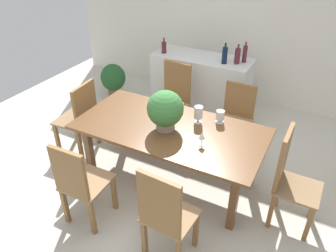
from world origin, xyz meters
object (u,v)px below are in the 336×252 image
object	(u,v)px
chair_near_right	(165,214)
wine_bottle_amber	(237,56)
chair_far_left	(174,96)
chair_far_right	(236,115)
chair_near_left	(80,182)
crystal_vase_left	(198,113)
chair_foot_end	(289,176)
flower_centerpiece	(165,110)
wine_glass	(202,136)
kitchen_counter	(201,86)
wine_bottle_tall	(164,47)
dining_table	(170,134)
potted_plant_floor	(113,79)
crystal_vase_center_near	(220,116)
chair_head_end	(80,115)
wine_bottle_clear	(245,54)
wine_bottle_green	(225,55)

from	to	relation	value
chair_near_right	wine_bottle_amber	world-z (taller)	wine_bottle_amber
chair_far_left	chair_far_right	xyz separation A→B (m)	(0.93, -0.02, -0.05)
chair_near_left	crystal_vase_left	world-z (taller)	chair_near_left
chair_far_left	chair_foot_end	bearing A→B (deg)	-25.01
chair_foot_end	flower_centerpiece	world-z (taller)	flower_centerpiece
chair_foot_end	wine_glass	size ratio (longest dim) A/B	7.04
kitchen_counter	wine_bottle_tall	world-z (taller)	wine_bottle_tall
dining_table	chair_far_right	world-z (taller)	chair_far_right
chair_foot_end	wine_bottle_tall	world-z (taller)	wine_bottle_tall
wine_bottle_tall	potted_plant_floor	distance (m)	1.22
wine_glass	flower_centerpiece	bearing A→B (deg)	167.45
flower_centerpiece	crystal_vase_center_near	world-z (taller)	flower_centerpiece
kitchen_counter	chair_head_end	bearing A→B (deg)	-120.18
dining_table	chair_foot_end	xyz separation A→B (m)	(1.31, 0.00, -0.09)
chair_far_left	crystal_vase_left	size ratio (longest dim) A/B	5.13
chair_near_right	crystal_vase_center_near	bearing A→B (deg)	-85.91
chair_near_left	kitchen_counter	world-z (taller)	chair_near_left
chair_near_right	flower_centerpiece	distance (m)	1.15
wine_bottle_tall	potted_plant_floor	xyz separation A→B (m)	(-0.99, -0.05, -0.71)
wine_bottle_clear	crystal_vase_center_near	bearing A→B (deg)	-83.09
chair_near_left	wine_glass	bearing A→B (deg)	-138.68
wine_glass	wine_bottle_tall	bearing A→B (deg)	128.33
chair_head_end	crystal_vase_center_near	bearing A→B (deg)	96.60
wine_glass	potted_plant_floor	xyz separation A→B (m)	(-2.36, 1.68, -0.53)
kitchen_counter	wine_bottle_green	world-z (taller)	wine_bottle_green
flower_centerpiece	chair_far_left	bearing A→B (deg)	112.41
chair_foot_end	crystal_vase_left	size ratio (longest dim) A/B	5.22
chair_near_left	chair_far_left	size ratio (longest dim) A/B	0.95
kitchen_counter	chair_foot_end	bearing A→B (deg)	-45.76
chair_far_right	crystal_vase_left	xyz separation A→B (m)	(-0.24, -0.75, 0.35)
chair_foot_end	dining_table	bearing A→B (deg)	91.03
kitchen_counter	wine_bottle_amber	bearing A→B (deg)	-1.80
chair_near_left	wine_bottle_green	xyz separation A→B (m)	(0.51, 2.59, 0.53)
chair_far_right	crystal_vase_center_near	size ratio (longest dim) A/B	6.32
chair_near_right	flower_centerpiece	size ratio (longest dim) A/B	2.33
chair_near_left	crystal_vase_left	size ratio (longest dim) A/B	4.85
chair_near_right	chair_head_end	bearing A→B (deg)	-25.86
chair_head_end	wine_glass	bearing A→B (deg)	80.38
chair_head_end	chair_foot_end	bearing A→B (deg)	85.37
chair_near_right	chair_far_right	distance (m)	1.97
chair_far_right	crystal_vase_center_near	world-z (taller)	chair_far_right
chair_far_right	chair_foot_end	bearing A→B (deg)	-50.74
chair_foot_end	wine_bottle_tall	bearing A→B (deg)	55.79
flower_centerpiece	wine_bottle_green	world-z (taller)	wine_bottle_green
flower_centerpiece	chair_head_end	bearing A→B (deg)	177.66
wine_bottle_green	chair_near_right	bearing A→B (deg)	-80.63
chair_near_right	wine_bottle_green	distance (m)	2.67
chair_head_end	crystal_vase_left	xyz separation A→B (m)	(1.55, 0.23, 0.32)
crystal_vase_center_near	wine_bottle_clear	distance (m)	1.45
chair_far_left	wine_bottle_tall	world-z (taller)	wine_bottle_tall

